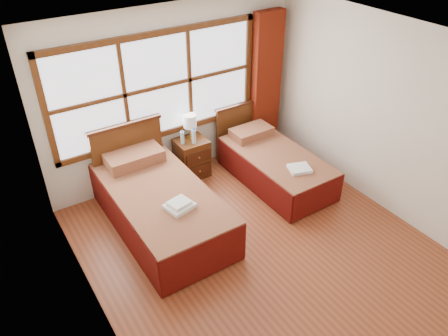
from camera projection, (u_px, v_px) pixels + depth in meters
floor at (263, 252)px, 5.50m from camera, size 4.50×4.50×0.00m
ceiling at (276, 49)px, 4.06m from camera, size 4.50×4.50×0.00m
wall_back at (173, 95)px, 6.35m from camera, size 4.00×0.00×4.00m
wall_left at (90, 233)px, 3.87m from camera, size 0.00×4.50×4.50m
wall_right at (390, 120)px, 5.69m from camera, size 0.00×4.50×4.50m
window at (158, 87)px, 6.10m from camera, size 3.16×0.06×1.56m
curtain at (266, 83)px, 7.05m from camera, size 0.50×0.16×2.30m
bed_left at (159, 204)px, 5.77m from camera, size 1.15×2.23×1.12m
bed_right at (273, 164)px, 6.68m from camera, size 0.95×1.97×0.92m
nightstand at (192, 158)px, 6.77m from camera, size 0.47×0.46×0.62m
towels_left at (179, 205)px, 5.27m from camera, size 0.37×0.34×0.09m
towels_right at (300, 169)px, 6.15m from camera, size 0.36×0.34×0.05m
lamp at (190, 122)px, 6.52m from camera, size 0.20×0.20×0.39m
bottle_near at (182, 137)px, 6.48m from camera, size 0.06×0.06×0.22m
bottle_far at (194, 136)px, 6.48m from camera, size 0.07×0.07×0.25m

